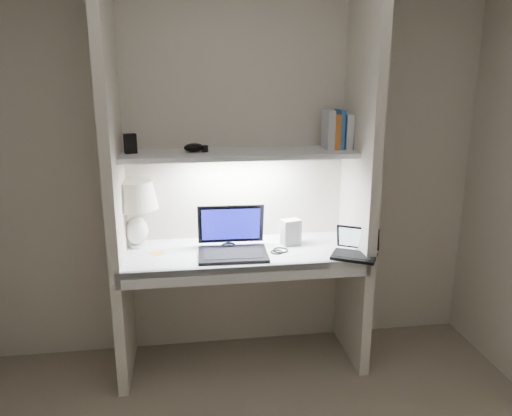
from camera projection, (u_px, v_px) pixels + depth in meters
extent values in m
cube|color=beige|center=(236.00, 165.00, 3.20)|extent=(3.20, 0.01, 2.50)
cube|color=beige|center=(114.00, 177.00, 2.84)|extent=(0.06, 0.55, 2.50)
cube|color=beige|center=(360.00, 170.00, 3.04)|extent=(0.06, 0.55, 2.50)
cube|color=white|center=(242.00, 253.00, 3.07)|extent=(1.40, 0.55, 0.04)
cube|color=silver|center=(247.00, 274.00, 2.83)|extent=(1.46, 0.03, 0.10)
cube|color=silver|center=(239.00, 154.00, 3.00)|extent=(1.40, 0.36, 0.03)
cube|color=white|center=(239.00, 158.00, 3.01)|extent=(0.60, 0.04, 0.02)
cylinder|color=white|center=(138.00, 245.00, 3.12)|extent=(0.11, 0.11, 0.02)
ellipsoid|color=white|center=(137.00, 231.00, 3.10)|extent=(0.14, 0.14, 0.18)
cylinder|color=white|center=(136.00, 214.00, 3.07)|extent=(0.02, 0.02, 0.08)
sphere|color=#FFD899|center=(135.00, 202.00, 3.05)|extent=(0.04, 0.04, 0.04)
cube|color=black|center=(233.00, 254.00, 2.97)|extent=(0.42, 0.30, 0.02)
cube|color=black|center=(233.00, 253.00, 2.96)|extent=(0.35, 0.21, 0.00)
cube|color=black|center=(231.00, 224.00, 3.10)|extent=(0.41, 0.09, 0.26)
cube|color=#1617BE|center=(231.00, 224.00, 3.09)|extent=(0.36, 0.07, 0.21)
cube|color=black|center=(354.00, 256.00, 2.94)|extent=(0.31, 0.28, 0.02)
cube|color=black|center=(354.00, 255.00, 2.93)|extent=(0.25, 0.21, 0.00)
cube|color=black|center=(358.00, 238.00, 3.01)|extent=(0.25, 0.17, 0.15)
cube|color=silver|center=(358.00, 238.00, 3.01)|extent=(0.21, 0.14, 0.12)
cube|color=silver|center=(291.00, 232.00, 3.15)|extent=(0.13, 0.11, 0.16)
ellipsoid|color=black|center=(228.00, 245.00, 3.10)|extent=(0.10, 0.07, 0.03)
torus|color=black|center=(280.00, 250.00, 3.05)|extent=(0.12, 0.12, 0.01)
cube|color=yellow|center=(157.00, 253.00, 3.00)|extent=(0.10, 0.10, 0.00)
cube|color=white|center=(357.00, 131.00, 3.11)|extent=(0.04, 0.16, 0.21)
cube|color=#22508A|center=(353.00, 129.00, 3.10)|extent=(0.04, 0.16, 0.24)
cube|color=silver|center=(347.00, 131.00, 3.10)|extent=(0.04, 0.16, 0.21)
cube|color=#2966B2|center=(339.00, 129.00, 3.09)|extent=(0.03, 0.16, 0.24)
cube|color=#BC591A|center=(334.00, 131.00, 3.09)|extent=(0.04, 0.16, 0.21)
cube|color=#B6B7BB|center=(328.00, 129.00, 3.08)|extent=(0.04, 0.16, 0.24)
cube|color=black|center=(130.00, 144.00, 2.92)|extent=(0.08, 0.07, 0.11)
ellipsoid|color=black|center=(194.00, 148.00, 2.97)|extent=(0.14, 0.12, 0.05)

